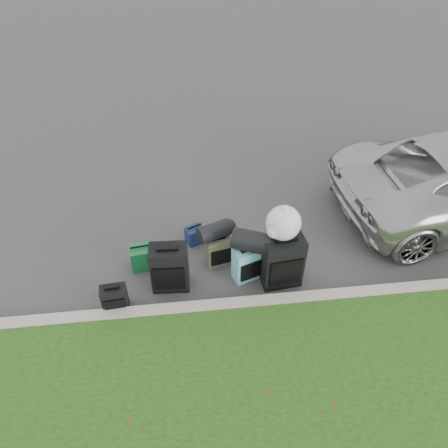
{
  "coord_description": "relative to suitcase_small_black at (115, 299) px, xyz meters",
  "views": [
    {
      "loc": [
        -0.65,
        -4.76,
        5.05
      ],
      "look_at": [
        -0.1,
        0.2,
        0.55
      ],
      "focal_mm": 35.0,
      "sensor_mm": 36.0,
      "label": 1
    }
  ],
  "objects": [
    {
      "name": "suitcase_olive",
      "position": [
        1.52,
        0.74,
        0.04
      ],
      "size": [
        0.41,
        0.31,
        0.51
      ],
      "primitive_type": "cube",
      "rotation": [
        0.0,
        0.0,
        0.21
      ],
      "color": "#43402C",
      "rests_on": "ground"
    },
    {
      "name": "duffel_left",
      "position": [
        1.46,
        0.77,
        0.42
      ],
      "size": [
        0.54,
        0.41,
        0.26
      ],
      "primitive_type": "cylinder",
      "rotation": [
        0.0,
        1.57,
        0.37
      ],
      "color": "black",
      "rests_on": "suitcase_olive"
    },
    {
      "name": "duffel_right",
      "position": [
        1.97,
        0.4,
        0.51
      ],
      "size": [
        0.63,
        0.51,
        0.31
      ],
      "primitive_type": "cylinder",
      "rotation": [
        0.0,
        1.57,
        -0.41
      ],
      "color": "black",
      "rests_on": "suitcase_teal"
    },
    {
      "name": "suitcase_teal",
      "position": [
        1.92,
        0.39,
        0.07
      ],
      "size": [
        0.46,
        0.36,
        0.58
      ],
      "primitive_type": "cube",
      "rotation": [
        0.0,
        0.0,
        0.33
      ],
      "color": "teal",
      "rests_on": "ground"
    },
    {
      "name": "suitcase_large_black_left",
      "position": [
        0.78,
        0.35,
        0.16
      ],
      "size": [
        0.55,
        0.35,
        0.77
      ],
      "primitive_type": "cube",
      "rotation": [
        0.0,
        0.0,
        -0.05
      ],
      "color": "black",
      "rests_on": "ground"
    },
    {
      "name": "curb",
      "position": [
        1.74,
        -0.19,
        -0.15
      ],
      "size": [
        120.0,
        0.18,
        0.15
      ],
      "primitive_type": "cube",
      "color": "#9E937F",
      "rests_on": "ground"
    },
    {
      "name": "tote_navy",
      "position": [
        1.18,
        1.25,
        -0.08
      ],
      "size": [
        0.34,
        0.31,
        0.29
      ],
      "primitive_type": "cube",
      "rotation": [
        0.0,
        0.0,
        0.41
      ],
      "color": "navy",
      "rests_on": "ground"
    },
    {
      "name": "suitcase_large_black_right",
      "position": [
        2.4,
        0.25,
        0.21
      ],
      "size": [
        0.61,
        0.4,
        0.86
      ],
      "primitive_type": "cube",
      "rotation": [
        0.0,
        0.0,
        0.11
      ],
      "color": "black",
      "rests_on": "ground"
    },
    {
      "name": "suitcase_small_black",
      "position": [
        0.0,
        0.0,
        0.0
      ],
      "size": [
        0.37,
        0.22,
        0.44
      ],
      "primitive_type": "cube",
      "rotation": [
        0.0,
        0.0,
        0.08
      ],
      "color": "black",
      "rests_on": "ground"
    },
    {
      "name": "tote_green",
      "position": [
        0.34,
        0.79,
        -0.03
      ],
      "size": [
        0.37,
        0.31,
        0.38
      ],
      "primitive_type": "cube",
      "rotation": [
        0.0,
        0.0,
        0.13
      ],
      "color": "#187038",
      "rests_on": "ground"
    },
    {
      "name": "trash_bag",
      "position": [
        2.38,
        0.33,
        0.88
      ],
      "size": [
        0.49,
        0.49,
        0.49
      ],
      "primitive_type": "sphere",
      "color": "white",
      "rests_on": "suitcase_large_black_right"
    },
    {
      "name": "ground",
      "position": [
        1.74,
        0.81,
        -0.22
      ],
      "size": [
        120.0,
        120.0,
        0.0
      ],
      "primitive_type": "plane",
      "color": "#383535",
      "rests_on": "ground"
    }
  ]
}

